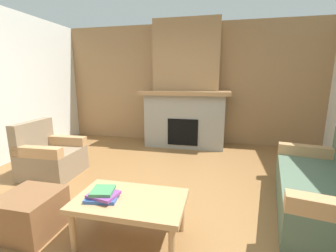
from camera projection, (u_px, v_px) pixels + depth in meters
ground at (153, 205)px, 2.74m from camera, size 9.00×9.00×0.00m
wall_back_wood_panel at (188, 85)px, 5.33m from camera, size 6.00×0.12×2.70m
fireplace at (186, 94)px, 5.01m from camera, size 1.90×0.82×2.70m
couch at (326, 189)px, 2.53m from camera, size 1.17×1.93×0.85m
armchair at (50, 157)px, 3.55m from camera, size 0.78×0.78×0.85m
coffee_table at (130, 204)px, 2.07m from camera, size 1.00×0.60×0.43m
ottoman at (31, 213)px, 2.23m from camera, size 0.52×0.52×0.40m
book_stack_near_edge at (103, 195)px, 2.05m from camera, size 0.31×0.26×0.09m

